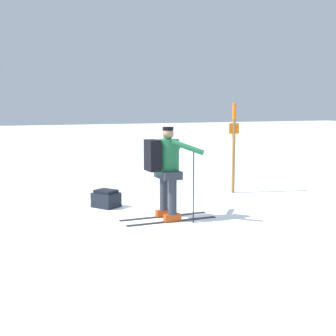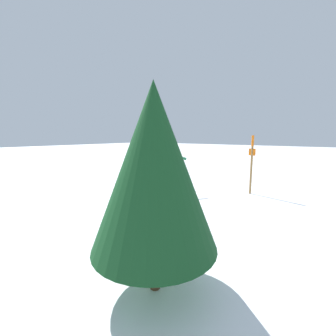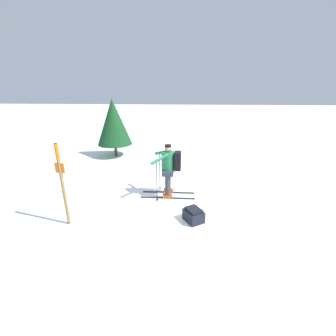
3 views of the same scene
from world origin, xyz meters
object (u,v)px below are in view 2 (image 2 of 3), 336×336
(dropped_backpack, at_px, (173,180))
(trail_marker, at_px, (252,160))
(skier, at_px, (167,166))
(rock_boulder, at_px, (133,170))
(pine_tree, at_px, (154,168))

(dropped_backpack, bearing_deg, trail_marker, 96.21)
(skier, height_order, dropped_backpack, skier)
(trail_marker, height_order, rock_boulder, trail_marker)
(skier, bearing_deg, rock_boulder, -120.21)
(skier, distance_m, trail_marker, 3.00)
(rock_boulder, xyz_separation_m, pine_tree, (6.65, 7.19, 1.52))
(skier, distance_m, pine_tree, 5.15)
(dropped_backpack, xyz_separation_m, trail_marker, (-0.34, 3.14, 1.06))
(trail_marker, bearing_deg, dropped_backpack, -83.79)
(rock_boulder, height_order, pine_tree, pine_tree)
(skier, relative_size, rock_boulder, 2.92)
(skier, xyz_separation_m, rock_boulder, (-2.48, -4.26, -0.82))
(rock_boulder, bearing_deg, skier, 59.79)
(trail_marker, distance_m, pine_tree, 5.96)
(pine_tree, bearing_deg, skier, -144.93)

